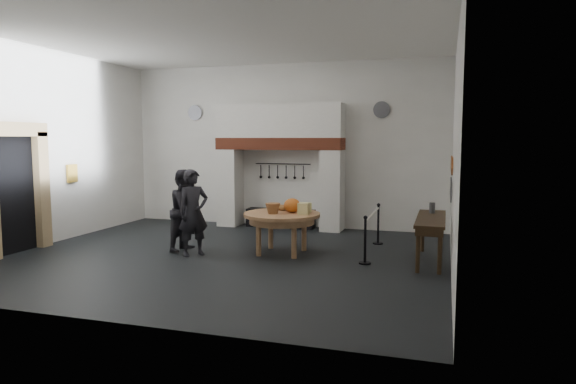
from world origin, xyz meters
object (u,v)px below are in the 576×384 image
(work_table, at_px, (282,215))
(visitor_near, at_px, (193,213))
(side_table, at_px, (431,219))
(barrier_post_near, at_px, (365,241))
(barrier_post_far, at_px, (378,225))
(iron_range, at_px, (281,218))
(visitor_far, at_px, (186,210))

(work_table, distance_m, visitor_near, 1.87)
(work_table, bearing_deg, side_table, 2.69)
(barrier_post_near, height_order, barrier_post_far, same)
(iron_range, relative_size, barrier_post_far, 2.11)
(visitor_near, height_order, visitor_far, visitor_near)
(visitor_far, bearing_deg, iron_range, -11.47)
(visitor_near, distance_m, barrier_post_far, 4.28)
(side_table, bearing_deg, visitor_far, -174.88)
(barrier_post_far, bearing_deg, work_table, -139.18)
(iron_range, bearing_deg, barrier_post_far, -27.38)
(iron_range, relative_size, visitor_near, 1.05)
(iron_range, relative_size, visitor_far, 1.07)
(work_table, relative_size, visitor_far, 0.92)
(visitor_near, relative_size, visitor_far, 1.02)
(iron_range, height_order, barrier_post_near, barrier_post_near)
(barrier_post_near, bearing_deg, side_table, 24.24)
(side_table, xyz_separation_m, barrier_post_far, (-1.22, 1.45, -0.42))
(iron_range, xyz_separation_m, visitor_near, (-0.69, -3.81, 0.66))
(work_table, distance_m, barrier_post_near, 1.93)
(side_table, xyz_separation_m, barrier_post_near, (-1.22, -0.55, -0.42))
(iron_range, height_order, side_table, side_table)
(side_table, distance_m, barrier_post_far, 1.94)
(visitor_near, xyz_separation_m, barrier_post_near, (3.57, 0.32, -0.46))
(visitor_near, distance_m, side_table, 4.86)
(barrier_post_near, distance_m, barrier_post_far, 2.00)
(iron_range, xyz_separation_m, side_table, (4.10, -2.94, 0.62))
(barrier_post_far, bearing_deg, visitor_far, -154.22)
(work_table, bearing_deg, visitor_far, -171.40)
(work_table, height_order, barrier_post_near, barrier_post_near)
(visitor_far, distance_m, side_table, 5.21)
(visitor_far, relative_size, barrier_post_near, 1.98)
(iron_range, height_order, visitor_far, visitor_far)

